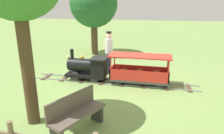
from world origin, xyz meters
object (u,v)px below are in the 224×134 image
locomotive (88,67)px  conductor_person (109,49)px  passenger_car (139,72)px  oak_tree_far (94,4)px  park_bench (77,114)px

locomotive → conductor_person: conductor_person is taller
locomotive → passenger_car: size_ratio=0.72×
locomotive → passenger_car: 1.77m
passenger_car → conductor_person: conductor_person is taller
locomotive → oak_tree_far: size_ratio=0.38×
passenger_car → conductor_person: size_ratio=1.23×
conductor_person → park_bench: size_ratio=1.20×
park_bench → oak_tree_far: bearing=14.1°
passenger_car → conductor_person: bearing=52.7°
oak_tree_far → passenger_car: bearing=-145.0°
passenger_car → oak_tree_far: bearing=35.0°
park_bench → oak_tree_far: size_ratio=0.35×
passenger_car → park_bench: 3.12m
park_bench → oak_tree_far: oak_tree_far is taller
locomotive → park_bench: (-2.95, -0.75, -0.07)m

